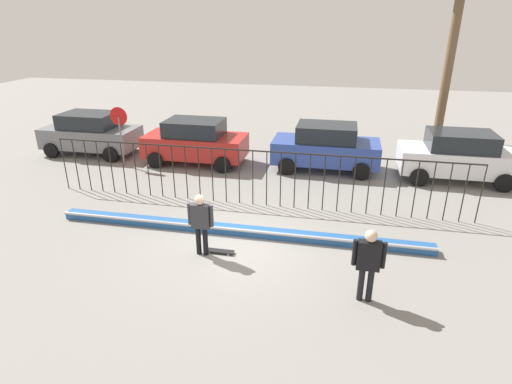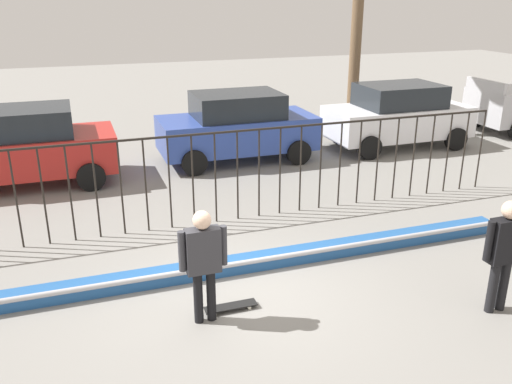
% 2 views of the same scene
% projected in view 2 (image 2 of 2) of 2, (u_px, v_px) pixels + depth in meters
% --- Properties ---
extents(ground_plane, '(60.00, 60.00, 0.00)m').
position_uv_depth(ground_plane, '(236.00, 294.00, 8.62)').
color(ground_plane, gray).
extents(bowl_coping_ledge, '(11.00, 0.40, 0.27)m').
position_uv_depth(bowl_coping_ledge, '(223.00, 267.00, 9.24)').
color(bowl_coping_ledge, '#235699').
rests_on(bowl_coping_ledge, ground).
extents(perimeter_fence, '(14.04, 0.04, 1.91)m').
position_uv_depth(perimeter_fence, '(192.00, 170.00, 10.80)').
color(perimeter_fence, black).
rests_on(perimeter_fence, ground).
extents(skateboarder, '(0.69, 0.26, 1.72)m').
position_uv_depth(skateboarder, '(203.00, 257.00, 7.59)').
color(skateboarder, black).
rests_on(skateboarder, ground).
extents(skateboard, '(0.80, 0.20, 0.07)m').
position_uv_depth(skateboard, '(231.00, 306.00, 8.18)').
color(skateboard, black).
rests_on(skateboard, ground).
extents(camera_operator, '(0.71, 0.27, 1.76)m').
position_uv_depth(camera_operator, '(505.00, 247.00, 7.84)').
color(camera_operator, black).
rests_on(camera_operator, ground).
extents(parked_car_red, '(4.30, 2.12, 1.90)m').
position_uv_depth(parked_car_red, '(23.00, 146.00, 13.18)').
color(parked_car_red, '#B2231E').
rests_on(parked_car_red, ground).
extents(parked_car_blue, '(4.30, 2.12, 1.90)m').
position_uv_depth(parked_car_blue, '(237.00, 126.00, 15.14)').
color(parked_car_blue, '#2D479E').
rests_on(parked_car_blue, ground).
extents(parked_car_white, '(4.30, 2.12, 1.90)m').
position_uv_depth(parked_car_white, '(398.00, 115.00, 16.50)').
color(parked_car_white, silver).
rests_on(parked_car_white, ground).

